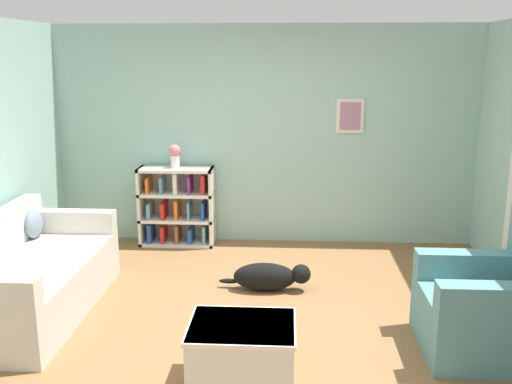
{
  "coord_description": "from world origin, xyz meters",
  "views": [
    {
      "loc": [
        0.29,
        -4.55,
        2.24
      ],
      "look_at": [
        0.0,
        0.4,
        1.05
      ],
      "focal_mm": 40.0,
      "sensor_mm": 36.0,
      "label": 1
    }
  ],
  "objects": [
    {
      "name": "wall_back",
      "position": [
        0.0,
        2.25,
        1.3
      ],
      "size": [
        5.6,
        0.13,
        2.6
      ],
      "color": "#93BCB2",
      "rests_on": "ground_plane"
    },
    {
      "name": "vase",
      "position": [
        -1.05,
        2.01,
        1.1
      ],
      "size": [
        0.14,
        0.14,
        0.28
      ],
      "color": "silver",
      "rests_on": "bookshelf"
    },
    {
      "name": "couch",
      "position": [
        -2.01,
        0.05,
        0.31
      ],
      "size": [
        0.95,
        1.97,
        0.84
      ],
      "color": "beige",
      "rests_on": "ground_plane"
    },
    {
      "name": "bookshelf",
      "position": [
        -1.05,
        2.03,
        0.46
      ],
      "size": [
        0.89,
        0.35,
        0.94
      ],
      "color": "silver",
      "rests_on": "ground_plane"
    },
    {
      "name": "recliner_chair",
      "position": [
        1.87,
        -0.42,
        0.38
      ],
      "size": [
        0.93,
        0.86,
        1.09
      ],
      "color": "slate",
      "rests_on": "ground_plane"
    },
    {
      "name": "coffee_table",
      "position": [
        -0.01,
        -1.0,
        0.24
      ],
      "size": [
        0.73,
        0.58,
        0.46
      ],
      "color": "silver",
      "rests_on": "ground_plane"
    },
    {
      "name": "dog",
      "position": [
        0.12,
        0.65,
        0.14
      ],
      "size": [
        0.9,
        0.25,
        0.28
      ],
      "color": "black",
      "rests_on": "ground_plane"
    },
    {
      "name": "ground_plane",
      "position": [
        0.0,
        0.0,
        0.0
      ],
      "size": [
        14.0,
        14.0,
        0.0
      ],
      "primitive_type": "plane",
      "color": "brown"
    }
  ]
}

